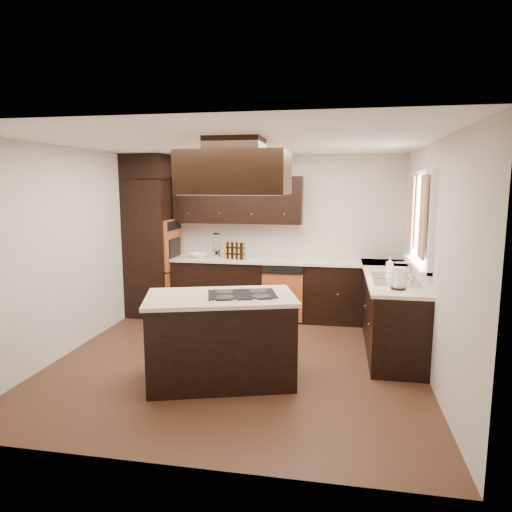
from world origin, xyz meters
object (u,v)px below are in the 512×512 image
(island, at_px, (221,340))
(range_hood, at_px, (235,173))
(spice_rack, at_px, (235,251))
(oven_column, at_px, (152,248))

(island, distance_m, range_hood, 1.73)
(island, xyz_separation_m, spice_rack, (-0.37, 2.31, 0.61))
(oven_column, relative_size, island, 1.45)
(island, height_order, range_hood, range_hood)
(island, relative_size, range_hood, 1.40)
(oven_column, height_order, spice_rack, oven_column)
(oven_column, xyz_separation_m, range_hood, (1.88, -2.25, 1.10))
(island, distance_m, spice_rack, 2.42)
(range_hood, bearing_deg, island, -161.90)
(range_hood, bearing_deg, oven_column, 129.74)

